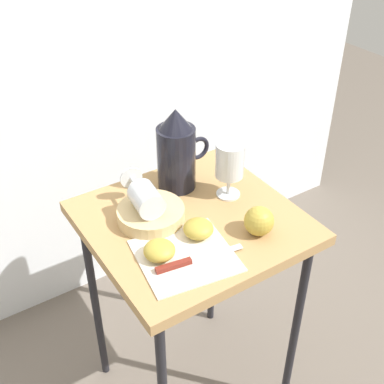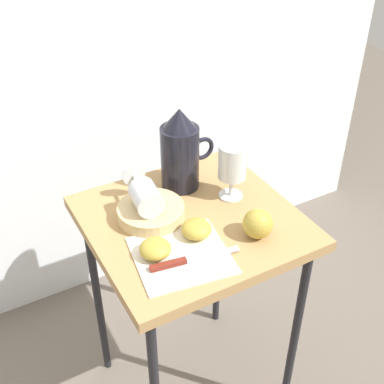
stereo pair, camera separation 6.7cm
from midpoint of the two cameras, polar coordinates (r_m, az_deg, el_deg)
The scene contains 12 objects.
ground_plane at distance 1.80m, azimuth 1.14°, elevation -20.97°, with size 6.00×6.00×0.00m, color #665B51.
curtain_drape at distance 1.68m, azimuth -9.74°, elevation 14.40°, with size 2.40×0.03×1.81m, color white.
table at distance 1.32m, azimuth 1.45°, elevation -5.53°, with size 0.51×0.49×0.71m.
linen_napkin at distance 1.16m, azimuth 0.42°, elevation -7.20°, with size 0.21×0.20×0.00m, color silver.
basket_tray at distance 1.26m, azimuth -3.16°, elevation -2.36°, with size 0.17×0.17×0.04m, color tan.
pitcher at distance 1.34m, azimuth 0.09°, elevation 4.09°, with size 0.16×0.10×0.23m.
wine_glass_upright at distance 1.30m, azimuth 6.06°, elevation 3.08°, with size 0.07×0.07×0.16m.
wine_glass_tipped_near at distance 1.23m, azimuth -3.73°, elevation -0.51°, with size 0.08×0.16×0.07m.
apple_half_left at distance 1.15m, azimuth -2.52°, elevation -6.48°, with size 0.07×0.07×0.04m, color #B29938.
apple_half_right at distance 1.20m, azimuth 2.09°, elevation -4.22°, with size 0.07×0.07×0.04m, color #B29938.
apple_whole at distance 1.21m, azimuth 9.02°, elevation -3.60°, with size 0.07×0.07×0.07m, color #B29938.
knife at distance 1.14m, azimuth 0.55°, elevation -7.92°, with size 0.21×0.05×0.01m.
Camera 2 is at (-0.49, -0.87, 1.49)m, focal length 47.11 mm.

